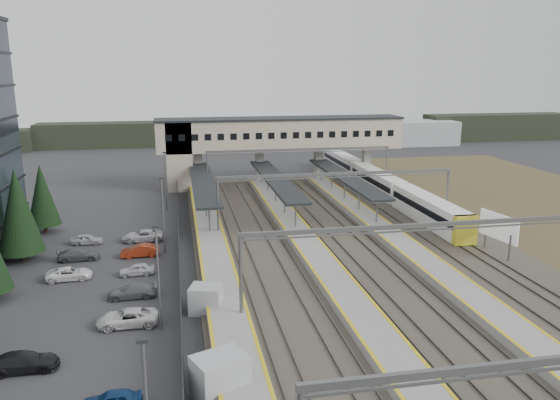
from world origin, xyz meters
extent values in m
plane|color=#2B2B2D|center=(0.00, 0.00, 0.00)|extent=(220.00, 220.00, 0.00)
cylinder|color=black|center=(-22.00, 10.00, 0.60)|extent=(0.44, 0.44, 1.20)
cone|color=black|center=(-22.00, 10.00, 5.25)|extent=(4.42, 4.42, 8.50)
cylinder|color=black|center=(-22.00, 20.00, 0.60)|extent=(0.44, 0.44, 1.20)
cone|color=black|center=(-22.00, 20.00, 4.60)|extent=(3.74, 3.74, 7.20)
imported|color=black|center=(-16.50, -12.10, 0.63)|extent=(4.38, 1.89, 1.26)
imported|color=white|center=(-16.50, 3.80, 0.57)|extent=(4.22, 2.17, 1.14)
imported|color=#4D4E54|center=(-16.50, 9.10, 0.60)|extent=(4.21, 1.91, 1.20)
imported|color=#B7B6BC|center=(-16.50, 14.40, 0.58)|extent=(3.51, 1.65, 1.16)
imported|color=navy|center=(-10.50, -17.40, 0.57)|extent=(3.36, 1.38, 1.14)
imported|color=silver|center=(-10.50, -6.80, 0.64)|extent=(4.58, 2.12, 1.27)
imported|color=slate|center=(-10.50, -1.50, 0.60)|extent=(4.13, 1.71, 1.19)
imported|color=silver|center=(-10.50, 3.80, 0.56)|extent=(3.32, 1.46, 1.11)
imported|color=maroon|center=(-10.50, 9.10, 0.64)|extent=(3.93, 1.52, 1.28)
imported|color=silver|center=(-10.50, 14.40, 0.63)|extent=(4.58, 2.14, 1.27)
cube|color=black|center=(-8.00, -25.00, 8.00)|extent=(0.50, 0.25, 0.15)
cylinder|color=slate|center=(-8.00, -8.00, 4.00)|extent=(0.16, 0.16, 8.00)
cube|color=black|center=(-8.00, -8.00, 8.00)|extent=(0.50, 0.25, 0.15)
cylinder|color=slate|center=(-8.00, 10.00, 4.00)|extent=(0.16, 0.16, 8.00)
cube|color=black|center=(-8.00, 10.00, 8.00)|extent=(0.50, 0.25, 0.15)
cylinder|color=slate|center=(-8.00, 28.00, 4.00)|extent=(0.16, 0.16, 8.00)
cube|color=black|center=(-8.00, 28.00, 8.00)|extent=(0.50, 0.25, 0.15)
cube|color=#26282B|center=(-6.50, 5.00, 1.00)|extent=(0.08, 90.00, 2.00)
cube|color=#A5A9AB|center=(-4.34, -17.18, 1.28)|extent=(3.70, 3.27, 2.55)
cube|color=#A5A9AB|center=(-4.53, -5.54, 1.11)|extent=(2.90, 2.63, 2.22)
cube|color=#39342B|center=(12.00, 5.00, 0.10)|extent=(34.00, 90.00, 0.20)
cube|color=#59544C|center=(-0.72, 5.00, 0.28)|extent=(0.08, 90.00, 0.14)
cube|color=#59544C|center=(0.72, 5.00, 0.28)|extent=(0.08, 90.00, 0.14)
cube|color=#59544C|center=(3.28, 5.00, 0.28)|extent=(0.08, 90.00, 0.14)
cube|color=#59544C|center=(4.72, 5.00, 0.28)|extent=(0.08, 90.00, 0.14)
cube|color=#59544C|center=(9.28, 5.00, 0.28)|extent=(0.08, 90.00, 0.14)
cube|color=#59544C|center=(10.72, 5.00, 0.28)|extent=(0.08, 90.00, 0.14)
cube|color=#59544C|center=(13.28, 5.00, 0.28)|extent=(0.08, 90.00, 0.14)
cube|color=#59544C|center=(14.72, 5.00, 0.28)|extent=(0.08, 90.00, 0.14)
cube|color=#59544C|center=(19.28, 5.00, 0.28)|extent=(0.08, 90.00, 0.14)
cube|color=#59544C|center=(20.72, 5.00, 0.28)|extent=(0.08, 90.00, 0.14)
cube|color=#59544C|center=(23.28, 5.00, 0.28)|extent=(0.08, 90.00, 0.14)
cube|color=#59544C|center=(24.72, 5.00, 0.28)|extent=(0.08, 90.00, 0.14)
cube|color=#9C9C97|center=(-3.00, 5.00, 0.45)|extent=(3.20, 82.00, 0.90)
cube|color=gold|center=(-4.45, 5.00, 0.91)|extent=(0.25, 82.00, 0.02)
cube|color=gold|center=(-1.55, 5.00, 0.91)|extent=(0.25, 82.00, 0.02)
cube|color=#9C9C97|center=(7.00, 5.00, 0.45)|extent=(3.20, 82.00, 0.90)
cube|color=gold|center=(5.55, 5.00, 0.91)|extent=(0.25, 82.00, 0.02)
cube|color=gold|center=(8.45, 5.00, 0.91)|extent=(0.25, 82.00, 0.02)
cube|color=#9C9C97|center=(17.00, 5.00, 0.45)|extent=(3.20, 82.00, 0.90)
cube|color=gold|center=(15.55, 5.00, 0.91)|extent=(0.25, 82.00, 0.02)
cube|color=gold|center=(18.45, 5.00, 0.91)|extent=(0.25, 82.00, 0.02)
cube|color=black|center=(-3.00, 27.00, 4.00)|extent=(3.00, 30.00, 0.25)
cube|color=slate|center=(-3.00, 27.00, 3.85)|extent=(3.10, 30.00, 0.12)
cylinder|color=slate|center=(-3.00, 14.00, 2.40)|extent=(0.20, 0.20, 3.10)
cylinder|color=slate|center=(-3.00, 20.50, 2.40)|extent=(0.20, 0.20, 3.10)
cylinder|color=slate|center=(-3.00, 27.00, 2.40)|extent=(0.20, 0.20, 3.10)
cylinder|color=slate|center=(-3.00, 33.50, 2.40)|extent=(0.20, 0.20, 3.10)
cylinder|color=slate|center=(-3.00, 40.00, 2.40)|extent=(0.20, 0.20, 3.10)
cube|color=black|center=(7.00, 27.00, 4.00)|extent=(3.00, 30.00, 0.25)
cube|color=slate|center=(7.00, 27.00, 3.85)|extent=(3.10, 30.00, 0.12)
cylinder|color=slate|center=(7.00, 14.00, 2.40)|extent=(0.20, 0.20, 3.10)
cylinder|color=slate|center=(7.00, 20.50, 2.40)|extent=(0.20, 0.20, 3.10)
cylinder|color=slate|center=(7.00, 27.00, 2.40)|extent=(0.20, 0.20, 3.10)
cylinder|color=slate|center=(7.00, 33.50, 2.40)|extent=(0.20, 0.20, 3.10)
cylinder|color=slate|center=(7.00, 40.00, 2.40)|extent=(0.20, 0.20, 3.10)
cube|color=black|center=(17.00, 27.00, 4.00)|extent=(3.00, 30.00, 0.25)
cube|color=slate|center=(17.00, 27.00, 3.85)|extent=(3.10, 30.00, 0.12)
cylinder|color=slate|center=(17.00, 14.00, 2.40)|extent=(0.20, 0.20, 3.10)
cylinder|color=slate|center=(17.00, 20.50, 2.40)|extent=(0.20, 0.20, 3.10)
cylinder|color=slate|center=(17.00, 27.00, 2.40)|extent=(0.20, 0.20, 3.10)
cylinder|color=slate|center=(17.00, 33.50, 2.40)|extent=(0.20, 0.20, 3.10)
cylinder|color=slate|center=(17.00, 40.00, 2.40)|extent=(0.20, 0.20, 3.10)
cube|color=#A99E87|center=(10.50, 42.00, 8.50)|extent=(40.00, 6.00, 5.00)
cube|color=black|center=(10.50, 42.00, 11.05)|extent=(40.40, 6.40, 0.30)
cube|color=#A99E87|center=(-6.00, 42.00, 5.50)|extent=(4.00, 6.00, 11.00)
cube|color=black|center=(-7.50, 38.98, 8.60)|extent=(1.00, 0.06, 1.00)
cube|color=black|center=(-5.50, 38.98, 8.60)|extent=(1.00, 0.06, 1.00)
cube|color=black|center=(-3.50, 38.98, 8.60)|extent=(1.00, 0.06, 1.00)
cube|color=black|center=(-1.50, 38.98, 8.60)|extent=(1.00, 0.06, 1.00)
cube|color=black|center=(0.50, 38.98, 8.60)|extent=(1.00, 0.06, 1.00)
cube|color=black|center=(2.50, 38.98, 8.60)|extent=(1.00, 0.06, 1.00)
cube|color=black|center=(4.50, 38.98, 8.60)|extent=(1.00, 0.06, 1.00)
cube|color=black|center=(6.50, 38.98, 8.60)|extent=(1.00, 0.06, 1.00)
cube|color=black|center=(8.50, 38.98, 8.60)|extent=(1.00, 0.06, 1.00)
cube|color=black|center=(10.50, 38.98, 8.60)|extent=(1.00, 0.06, 1.00)
cube|color=black|center=(12.50, 38.98, 8.60)|extent=(1.00, 0.06, 1.00)
cube|color=black|center=(14.50, 38.98, 8.60)|extent=(1.00, 0.06, 1.00)
cube|color=black|center=(16.50, 38.98, 8.60)|extent=(1.00, 0.06, 1.00)
cube|color=black|center=(18.50, 38.98, 8.60)|extent=(1.00, 0.06, 1.00)
cube|color=black|center=(20.50, 38.98, 8.60)|extent=(1.00, 0.06, 1.00)
cube|color=black|center=(22.50, 38.98, 8.60)|extent=(1.00, 0.06, 1.00)
cube|color=black|center=(24.50, 38.98, 8.60)|extent=(1.00, 0.06, 1.00)
cube|color=black|center=(26.50, 38.98, 8.60)|extent=(1.00, 0.06, 1.00)
cube|color=black|center=(28.50, 38.98, 8.60)|extent=(1.00, 0.06, 1.00)
cube|color=#9C9C97|center=(-4.50, 42.00, 3.00)|extent=(1.20, 1.60, 6.00)
cube|color=#9C9C97|center=(-3.00, 42.00, 3.00)|extent=(1.20, 1.60, 6.00)
cube|color=#9C9C97|center=(7.00, 42.00, 3.00)|extent=(1.20, 1.60, 6.00)
cube|color=#9C9C97|center=(17.00, 42.00, 3.00)|extent=(1.20, 1.60, 6.00)
cube|color=#9C9C97|center=(25.50, 42.00, 3.00)|extent=(1.20, 1.60, 6.00)
cylinder|color=slate|center=(-2.00, -8.00, 3.50)|extent=(0.28, 0.28, 7.00)
cube|color=slate|center=(12.00, -8.00, 7.00)|extent=(28.40, 0.25, 0.35)
cube|color=slate|center=(12.00, -8.00, 6.60)|extent=(28.40, 0.12, 0.12)
cylinder|color=slate|center=(-2.00, 14.00, 3.50)|extent=(0.28, 0.28, 7.00)
cylinder|color=slate|center=(26.00, 14.00, 3.50)|extent=(0.28, 0.28, 7.00)
cube|color=slate|center=(12.00, 14.00, 7.00)|extent=(28.40, 0.25, 0.35)
cube|color=slate|center=(12.00, 14.00, 6.60)|extent=(28.40, 0.12, 0.12)
cylinder|color=slate|center=(-2.00, 34.00, 3.50)|extent=(0.28, 0.28, 7.00)
cylinder|color=slate|center=(26.00, 34.00, 3.50)|extent=(0.28, 0.28, 7.00)
cube|color=slate|center=(12.00, 34.00, 7.00)|extent=(28.40, 0.25, 0.35)
cube|color=slate|center=(12.00, 34.00, 6.60)|extent=(28.40, 0.12, 0.12)
cube|color=white|center=(24.00, 14.42, 1.89)|extent=(2.52, 17.43, 3.24)
cube|color=black|center=(24.00, 14.42, 2.25)|extent=(2.58, 16.83, 0.81)
cube|color=slate|center=(24.00, 14.42, 0.50)|extent=(2.16, 16.03, 0.45)
cube|color=white|center=(24.00, 32.45, 1.89)|extent=(2.52, 17.43, 3.24)
cube|color=black|center=(24.00, 32.45, 2.25)|extent=(2.58, 16.83, 0.81)
cube|color=slate|center=(24.00, 32.45, 0.50)|extent=(2.16, 16.03, 0.45)
cube|color=white|center=(24.00, 50.47, 1.89)|extent=(2.52, 17.43, 3.24)
cube|color=black|center=(24.00, 50.47, 2.25)|extent=(2.58, 16.83, 0.81)
cube|color=slate|center=(24.00, 50.47, 0.50)|extent=(2.16, 16.03, 0.45)
cube|color=yellow|center=(24.00, 5.81, 1.89)|extent=(2.54, 0.90, 3.24)
cylinder|color=slate|center=(25.84, 0.37, 1.43)|extent=(0.20, 0.20, 2.87)
cylinder|color=slate|center=(25.84, 4.74, 1.43)|extent=(0.20, 0.20, 2.87)
cube|color=silver|center=(25.84, 2.56, 3.11)|extent=(1.13, 5.31, 2.69)
cube|color=black|center=(-10.00, 95.00, 3.00)|extent=(60.00, 8.00, 6.00)
cube|color=black|center=(40.00, 95.00, 2.50)|extent=(50.00, 8.00, 5.00)
cube|color=black|center=(80.00, 90.00, 3.50)|extent=(40.00, 8.00, 7.00)
cube|color=#A5A9AB|center=(55.00, 85.00, 3.00)|extent=(18.00, 10.00, 6.00)
camera|label=1|loc=(-6.24, -46.08, 18.83)|focal=35.00mm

